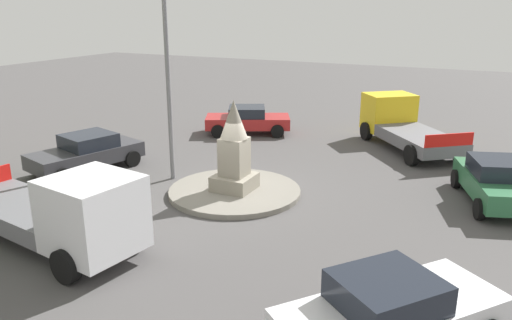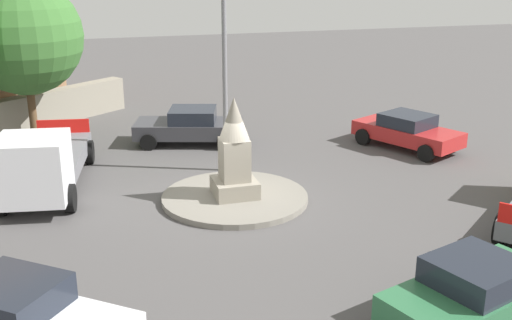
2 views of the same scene
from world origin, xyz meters
TOP-DOWN VIEW (x-y plane):
  - ground_plane at (0.00, 0.00)m, footprint 80.00×80.00m
  - traffic_island at (0.00, 0.00)m, footprint 4.47×4.47m
  - monument at (0.00, 0.00)m, footprint 1.29×1.29m
  - streetlamp at (2.81, -0.40)m, footprint 3.20×0.28m
  - car_dark_grey_parked_left at (6.35, 0.20)m, footprint 2.94×4.52m
  - car_white_approaching at (-6.36, 5.78)m, footprint 4.09×4.51m
  - car_green_far_side at (-7.96, -2.93)m, footprint 2.97×4.32m
  - car_red_near_island at (3.41, -7.70)m, footprint 4.44×3.36m
  - truck_white_passing at (1.97, 5.57)m, footprint 6.47×3.00m
  - truck_yellow_parked_right at (-3.88, -8.77)m, footprint 5.32×5.81m

SIDE VIEW (x-z plane):
  - ground_plane at x=0.00m, z-range 0.00..0.00m
  - traffic_island at x=0.00m, z-range 0.00..0.17m
  - car_red_near_island at x=3.41m, z-range 0.02..1.38m
  - car_dark_grey_parked_left at x=6.35m, z-range 0.02..1.43m
  - car_white_approaching at x=-6.36m, z-range 0.00..1.47m
  - car_green_far_side at x=-7.96m, z-range 0.01..1.50m
  - truck_yellow_parked_right at x=-3.88m, z-range -0.09..2.06m
  - truck_white_passing at x=1.97m, z-range -0.08..2.17m
  - monument at x=0.00m, z-range 0.01..3.06m
  - streetlamp at x=2.81m, z-range 0.85..9.17m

